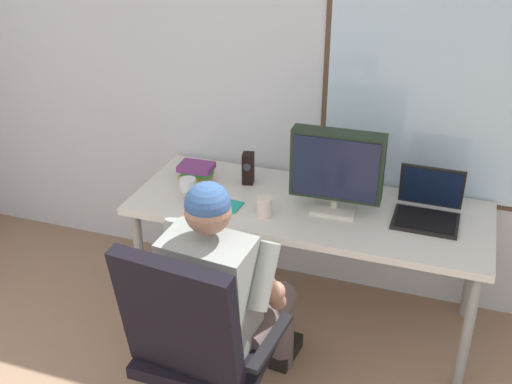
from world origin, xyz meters
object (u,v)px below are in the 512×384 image
desk (308,216)px  crt_monitor (337,167)px  coffee_mug (264,207)px  desk_speaker (248,168)px  person_seated (225,289)px  book_stack (196,171)px  office_chair (196,337)px  laptop (428,205)px  wine_glass (188,186)px  cd_case (227,205)px

desk → crt_monitor: 0.34m
desk → coffee_mug: coffee_mug is taller
desk → desk_speaker: desk_speaker is taller
person_seated → book_stack: person_seated is taller
office_chair → crt_monitor: bearing=70.4°
office_chair → laptop: (0.81, 1.08, 0.21)m
crt_monitor → wine_glass: crt_monitor is taller
desk → crt_monitor: bearing=-0.9°
desk → book_stack: 0.70m
desk → office_chair: size_ratio=1.81×
cd_case → coffee_mug: coffee_mug is taller
book_stack → wine_glass: bearing=-75.9°
laptop → wine_glass: laptop is taller
book_stack → coffee_mug: 0.57m
desk → book_stack: bearing=171.7°
laptop → wine_glass: bearing=-169.2°
office_chair → desk_speaker: bearing=98.8°
wine_glass → desk_speaker: 0.38m
desk → desk_speaker: 0.44m
crt_monitor → wine_glass: size_ratio=3.81×
desk → crt_monitor: crt_monitor is taller
person_seated → laptop: 1.14m
desk_speaker → person_seated: bearing=-77.0°
laptop → book_stack: (-1.28, 0.01, -0.02)m
desk → wine_glass: 0.66m
office_chair → cd_case: bearing=102.6°
office_chair → cd_case: 0.87m
wine_glass → book_stack: size_ratio=0.62×
person_seated → coffee_mug: size_ratio=11.56×
cd_case → book_stack: bearing=138.6°
office_chair → desk: bearing=77.7°
wine_glass → laptop: bearing=10.8°
desk_speaker → wine_glass: bearing=-128.2°
crt_monitor → laptop: crt_monitor is taller
laptop → desk_speaker: laptop is taller
desk_speaker → book_stack: size_ratio=0.90×
desk → crt_monitor: (0.14, -0.00, 0.31)m
wine_glass → book_stack: bearing=104.1°
book_stack → coffee_mug: coffee_mug is taller
crt_monitor → wine_glass: (-0.76, -0.14, -0.16)m
desk_speaker → coffee_mug: 0.39m
office_chair → cd_case: office_chair is taller
desk → person_seated: bearing=-104.8°
laptop → desk_speaker: 0.99m
crt_monitor → wine_glass: bearing=-169.2°
person_seated → laptop: size_ratio=3.75×
coffee_mug → wine_glass: bearing=175.8°
office_chair → person_seated: person_seated is taller
laptop → wine_glass: 1.24m
crt_monitor → laptop: bearing=10.8°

